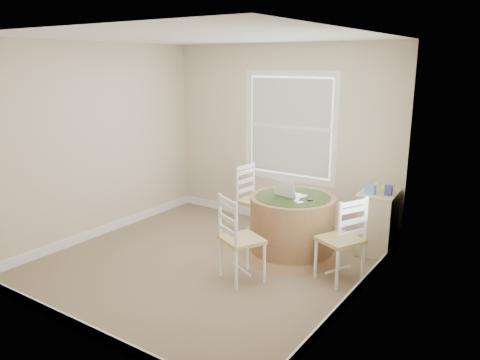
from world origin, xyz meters
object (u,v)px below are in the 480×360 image
Objects in this scene: corner_chest at (377,222)px; round_table at (292,223)px; chair_right at (340,239)px; chair_near at (242,239)px; laptop at (290,194)px; chair_left at (255,201)px.

round_table is at bearing -145.76° from corner_chest.
round_table is 1.57× the size of corner_chest.
chair_right is 1.21× the size of corner_chest.
chair_near is 1.88m from corner_chest.
laptop reaches higher than round_table.
chair_left is (-0.77, 0.38, 0.06)m from round_table.
laptop is 0.48× the size of corner_chest.
chair_right is at bearing 168.56° from laptop.
corner_chest is at bearing 57.06° from round_table.
round_table is 0.86m from chair_left.
chair_near is at bearing -148.74° from chair_left.
corner_chest is at bearing -158.93° from chair_right.
chair_left reaches higher than corner_chest.
laptop is at bearing -146.99° from corner_chest.
chair_near is 1.06m from chair_right.
laptop is at bearing -68.23° from chair_near.
chair_near is at bearing 96.25° from laptop.
chair_right is 2.52× the size of laptop.
chair_right is 1.03m from corner_chest.
laptop reaches higher than corner_chest.
chair_near is (0.65, -1.31, 0.00)m from chair_left.
chair_left is at bearing -174.30° from corner_chest.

